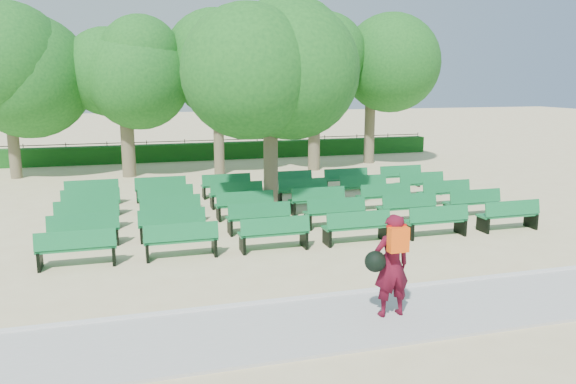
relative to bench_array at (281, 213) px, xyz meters
name	(u,v)px	position (x,y,z in m)	size (l,w,h in m)	color
ground	(268,222)	(-0.58, -0.60, -0.09)	(120.00, 120.00, 0.00)	#D1BE8A
paving	(368,318)	(-0.58, -8.00, -0.06)	(30.00, 2.20, 0.06)	#ADADA9
curb	(344,294)	(-0.58, -6.85, -0.04)	(30.00, 0.12, 0.10)	silver
hedge	(205,151)	(-0.58, 13.40, 0.36)	(26.00, 0.70, 0.90)	#145016
fence	(204,159)	(-0.58, 13.80, -0.09)	(26.00, 0.10, 1.02)	black
tree_line	(216,171)	(-0.58, 9.40, -0.09)	(21.80, 6.80, 7.04)	#1C621D
bench_array	(281,213)	(0.00, 0.00, 0.00)	(1.81, 0.69, 1.12)	#136C36
tree_among	(270,69)	(-0.31, 0.05, 4.46)	(4.98, 4.98, 6.81)	brown
person	(391,264)	(-0.19, -8.04, 0.94)	(0.89, 0.54, 1.88)	#4E0B1B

